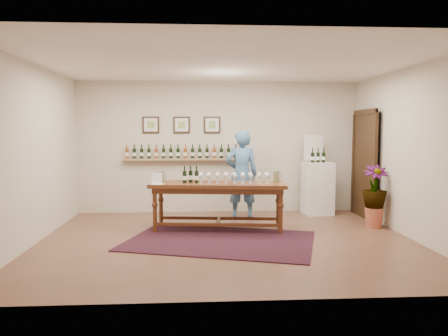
{
  "coord_description": "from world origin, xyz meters",
  "views": [
    {
      "loc": [
        -0.48,
        -6.87,
        1.77
      ],
      "look_at": [
        0.0,
        0.8,
        1.1
      ],
      "focal_mm": 35.0,
      "sensor_mm": 36.0,
      "label": 1
    }
  ],
  "objects": [
    {
      "name": "info_sign",
      "position": [
        2.0,
        2.26,
        1.39
      ],
      "size": [
        0.43,
        0.07,
        0.59
      ],
      "primitive_type": "cube",
      "rotation": [
        0.0,
        0.0,
        0.11
      ],
      "color": "silver",
      "rests_on": "display_pedestal"
    },
    {
      "name": "menu_card",
      "position": [
        -1.17,
        0.65,
        0.94
      ],
      "size": [
        0.25,
        0.21,
        0.2
      ],
      "primitive_type": "cube",
      "rotation": [
        0.0,
        0.0,
        -0.28
      ],
      "color": "silver",
      "rests_on": "tasting_table"
    },
    {
      "name": "table_glasses",
      "position": [
        0.17,
        0.7,
        0.94
      ],
      "size": [
        1.38,
        0.39,
        0.19
      ],
      "primitive_type": null,
      "rotation": [
        0.0,
        0.0,
        -0.05
      ],
      "color": "silver",
      "rests_on": "tasting_table"
    },
    {
      "name": "person",
      "position": [
        0.42,
        1.8,
        0.88
      ],
      "size": [
        0.65,
        0.43,
        1.77
      ],
      "primitive_type": "imported",
      "rotation": [
        0.0,
        0.0,
        3.15
      ],
      "color": "#3E6993",
      "rests_on": "ground"
    },
    {
      "name": "ground",
      "position": [
        0.0,
        0.0,
        0.0
      ],
      "size": [
        6.0,
        6.0,
        0.0
      ],
      "primitive_type": "plane",
      "color": "brown",
      "rests_on": "ground"
    },
    {
      "name": "table_bottles",
      "position": [
        -0.59,
        0.79,
        0.98
      ],
      "size": [
        0.25,
        0.15,
        0.26
      ],
      "primitive_type": null,
      "rotation": [
        0.0,
        0.0,
        0.02
      ],
      "color": "black",
      "rests_on": "tasting_table"
    },
    {
      "name": "tasting_table",
      "position": [
        -0.1,
        0.76,
        0.72
      ],
      "size": [
        2.45,
        1.02,
        0.84
      ],
      "rotation": [
        0.0,
        0.0,
        -0.11
      ],
      "color": "#4F2C13",
      "rests_on": "ground"
    },
    {
      "name": "pedestal_bottles",
      "position": [
        2.02,
        1.99,
        1.26
      ],
      "size": [
        0.33,
        0.12,
        0.32
      ],
      "primitive_type": null,
      "rotation": [
        0.0,
        0.0,
        0.11
      ],
      "color": "black",
      "rests_on": "display_pedestal"
    },
    {
      "name": "pitcher_right",
      "position": [
        0.94,
        0.81,
        0.94
      ],
      "size": [
        0.15,
        0.15,
        0.2
      ],
      "primitive_type": null,
      "rotation": [
        0.0,
        0.0,
        -0.14
      ],
      "color": "olive",
      "rests_on": "tasting_table"
    },
    {
      "name": "potted_plant",
      "position": [
        2.74,
        0.78,
        0.57
      ],
      "size": [
        0.56,
        0.56,
        0.98
      ],
      "rotation": [
        0.0,
        0.0,
        -0.08
      ],
      "color": "#AC5239",
      "rests_on": "ground"
    },
    {
      "name": "pitcher_left",
      "position": [
        -1.11,
        0.89,
        0.95
      ],
      "size": [
        0.16,
        0.16,
        0.2
      ],
      "primitive_type": null,
      "rotation": [
        0.0,
        0.0,
        -0.26
      ],
      "color": "olive",
      "rests_on": "tasting_table"
    },
    {
      "name": "display_pedestal",
      "position": [
        2.05,
        2.08,
        0.55
      ],
      "size": [
        0.61,
        0.61,
        1.1
      ],
      "primitive_type": "cube",
      "rotation": [
        0.0,
        0.0,
        0.11
      ],
      "color": "white",
      "rests_on": "ground"
    },
    {
      "name": "rug",
      "position": [
        -0.11,
        -0.04,
        0.01
      ],
      "size": [
        3.33,
        2.69,
        0.02
      ],
      "primitive_type": "cube",
      "rotation": [
        0.0,
        0.0,
        -0.29
      ],
      "color": "#43120C",
      "rests_on": "ground"
    },
    {
      "name": "room_shell",
      "position": [
        2.11,
        1.86,
        1.12
      ],
      "size": [
        6.0,
        6.0,
        6.0
      ],
      "color": "beige",
      "rests_on": "ground"
    }
  ]
}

